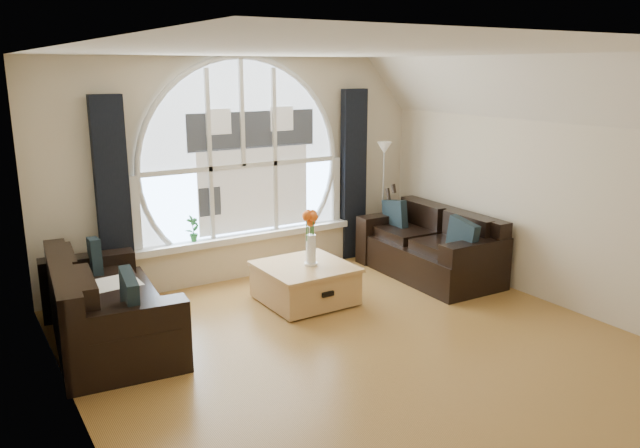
{
  "coord_description": "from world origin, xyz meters",
  "views": [
    {
      "loc": [
        -3.17,
        -4.24,
        2.58
      ],
      "look_at": [
        0.0,
        0.9,
        1.05
      ],
      "focal_mm": 34.96,
      "sensor_mm": 36.0,
      "label": 1
    }
  ],
  "objects_px": {
    "sofa_right": "(429,245)",
    "potted_plant": "(193,229)",
    "floor_lamp": "(383,200)",
    "coffee_chest": "(305,282)",
    "guitar": "(388,221)",
    "sofa_left": "(108,303)",
    "vase_flowers": "(311,231)"
  },
  "relations": [
    {
      "from": "coffee_chest",
      "to": "sofa_left",
      "type": "bearing_deg",
      "value": 177.96
    },
    {
      "from": "floor_lamp",
      "to": "guitar",
      "type": "xyz_separation_m",
      "value": [
        -0.0,
        -0.12,
        -0.27
      ]
    },
    {
      "from": "coffee_chest",
      "to": "floor_lamp",
      "type": "bearing_deg",
      "value": 26.79
    },
    {
      "from": "coffee_chest",
      "to": "floor_lamp",
      "type": "distance_m",
      "value": 2.11
    },
    {
      "from": "sofa_left",
      "to": "sofa_right",
      "type": "height_order",
      "value": "sofa_left"
    },
    {
      "from": "sofa_left",
      "to": "sofa_right",
      "type": "relative_size",
      "value": 1.03
    },
    {
      "from": "coffee_chest",
      "to": "floor_lamp",
      "type": "height_order",
      "value": "floor_lamp"
    },
    {
      "from": "coffee_chest",
      "to": "floor_lamp",
      "type": "relative_size",
      "value": 0.6
    },
    {
      "from": "potted_plant",
      "to": "floor_lamp",
      "type": "bearing_deg",
      "value": -4.82
    },
    {
      "from": "coffee_chest",
      "to": "potted_plant",
      "type": "height_order",
      "value": "potted_plant"
    },
    {
      "from": "coffee_chest",
      "to": "guitar",
      "type": "height_order",
      "value": "guitar"
    },
    {
      "from": "sofa_right",
      "to": "coffee_chest",
      "type": "bearing_deg",
      "value": -179.34
    },
    {
      "from": "sofa_right",
      "to": "floor_lamp",
      "type": "distance_m",
      "value": 1.05
    },
    {
      "from": "guitar",
      "to": "sofa_right",
      "type": "bearing_deg",
      "value": -108.74
    },
    {
      "from": "sofa_left",
      "to": "sofa_right",
      "type": "bearing_deg",
      "value": 4.45
    },
    {
      "from": "coffee_chest",
      "to": "potted_plant",
      "type": "distance_m",
      "value": 1.52
    },
    {
      "from": "sofa_right",
      "to": "coffee_chest",
      "type": "xyz_separation_m",
      "value": [
        -1.79,
        0.03,
        -0.16
      ]
    },
    {
      "from": "vase_flowers",
      "to": "floor_lamp",
      "type": "bearing_deg",
      "value": 29.4
    },
    {
      "from": "sofa_right",
      "to": "coffee_chest",
      "type": "height_order",
      "value": "sofa_right"
    },
    {
      "from": "potted_plant",
      "to": "sofa_left",
      "type": "bearing_deg",
      "value": -138.81
    },
    {
      "from": "floor_lamp",
      "to": "potted_plant",
      "type": "height_order",
      "value": "floor_lamp"
    },
    {
      "from": "sofa_right",
      "to": "coffee_chest",
      "type": "distance_m",
      "value": 1.8
    },
    {
      "from": "sofa_right",
      "to": "vase_flowers",
      "type": "distance_m",
      "value": 1.79
    },
    {
      "from": "vase_flowers",
      "to": "guitar",
      "type": "relative_size",
      "value": 0.66
    },
    {
      "from": "sofa_left",
      "to": "vase_flowers",
      "type": "xyz_separation_m",
      "value": [
        2.2,
        -0.08,
        0.42
      ]
    },
    {
      "from": "sofa_left",
      "to": "sofa_right",
      "type": "distance_m",
      "value": 3.93
    },
    {
      "from": "guitar",
      "to": "potted_plant",
      "type": "height_order",
      "value": "guitar"
    },
    {
      "from": "coffee_chest",
      "to": "guitar",
      "type": "xyz_separation_m",
      "value": [
        1.8,
        0.82,
        0.29
      ]
    },
    {
      "from": "sofa_right",
      "to": "guitar",
      "type": "distance_m",
      "value": 0.86
    },
    {
      "from": "sofa_right",
      "to": "vase_flowers",
      "type": "relative_size",
      "value": 2.66
    },
    {
      "from": "coffee_chest",
      "to": "potted_plant",
      "type": "relative_size",
      "value": 3.03
    },
    {
      "from": "sofa_right",
      "to": "potted_plant",
      "type": "bearing_deg",
      "value": 157.23
    }
  ]
}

